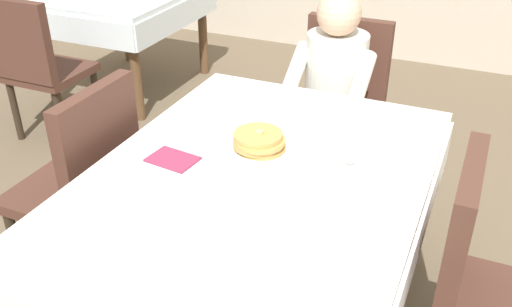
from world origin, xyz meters
name	(u,v)px	position (x,y,z in m)	size (l,w,h in m)	color
dining_table_main	(258,194)	(0.00, 0.00, 0.65)	(1.12, 1.52, 0.74)	white
chair_diner	(340,98)	(-0.04, 1.17, 0.53)	(0.44, 0.45, 0.93)	#4C2D23
diner_person	(333,84)	(-0.04, 1.01, 0.67)	(0.40, 0.43, 1.12)	silver
chair_right_side	(483,282)	(0.77, 0.00, 0.53)	(0.45, 0.44, 0.93)	#4C2D23
chair_left_side	(85,177)	(-0.77, 0.00, 0.53)	(0.45, 0.44, 0.93)	#4C2D23
plate_breakfast	(259,151)	(-0.05, 0.13, 0.75)	(0.28, 0.28, 0.02)	white
breakfast_stack	(259,141)	(-0.05, 0.13, 0.79)	(0.19, 0.19, 0.07)	tan
cup_coffee	(336,154)	(0.23, 0.16, 0.78)	(0.11, 0.08, 0.08)	white
syrup_pitcher	(209,118)	(-0.31, 0.24, 0.78)	(0.08, 0.08, 0.07)	silver
fork_left_of_plate	(210,145)	(-0.24, 0.11, 0.74)	(0.18, 0.01, 0.01)	silver
knife_right_of_plate	(307,166)	(0.14, 0.11, 0.74)	(0.20, 0.01, 0.01)	silver
spoon_near_edge	(223,201)	(-0.03, -0.21, 0.74)	(0.15, 0.01, 0.01)	silver
napkin_folded	(173,159)	(-0.31, -0.05, 0.74)	(0.17, 0.12, 0.01)	#8C2D4C
background_table_far	(126,7)	(-1.88, 1.89, 0.62)	(0.92, 1.12, 0.74)	silver
background_chair_empty	(36,62)	(-1.88, 0.94, 0.53)	(0.44, 0.45, 0.93)	#4C2D23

